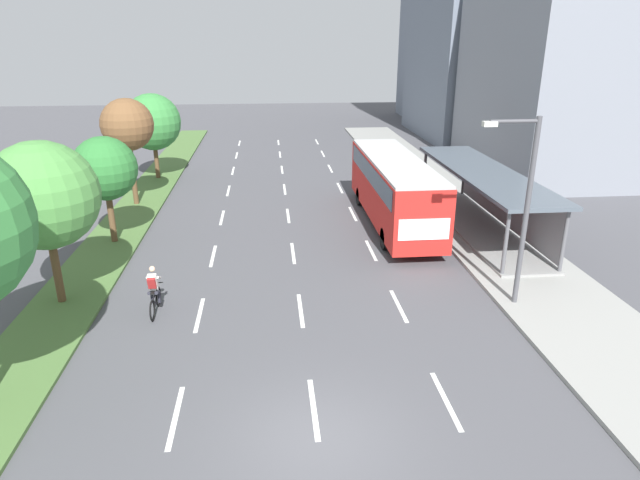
% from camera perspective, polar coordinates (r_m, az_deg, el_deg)
% --- Properties ---
extents(ground_plane, '(140.00, 140.00, 0.00)m').
position_cam_1_polar(ground_plane, '(13.85, -0.23, -20.08)').
color(ground_plane, '#4C4C51').
extents(median_strip, '(2.60, 52.00, 0.12)m').
position_cam_1_polar(median_strip, '(32.61, -18.29, 3.48)').
color(median_strip, '#4C7038').
rests_on(median_strip, ground).
extents(sidewalk_right, '(4.50, 52.00, 0.15)m').
position_cam_1_polar(sidewalk_right, '(33.36, 12.60, 4.43)').
color(sidewalk_right, gray).
rests_on(sidewalk_right, ground).
extents(lane_divider_left, '(0.14, 45.86, 0.01)m').
position_cam_1_polar(lane_divider_left, '(29.44, -10.17, 2.32)').
color(lane_divider_left, white).
rests_on(lane_divider_left, ground).
extents(lane_divider_center, '(0.14, 45.86, 0.01)m').
position_cam_1_polar(lane_divider_center, '(29.34, -3.34, 2.56)').
color(lane_divider_center, white).
rests_on(lane_divider_center, ground).
extents(lane_divider_right, '(0.14, 45.86, 0.01)m').
position_cam_1_polar(lane_divider_right, '(29.67, 3.43, 2.75)').
color(lane_divider_right, white).
rests_on(lane_divider_right, ground).
extents(bus_shelter, '(2.90, 12.34, 2.86)m').
position_cam_1_polar(bus_shelter, '(27.74, 17.00, 4.64)').
color(bus_shelter, gray).
rests_on(bus_shelter, sidewalk_right).
extents(bus, '(2.54, 11.29, 3.37)m').
position_cam_1_polar(bus, '(27.68, 7.70, 5.75)').
color(bus, red).
rests_on(bus, ground).
extents(cyclist, '(0.46, 1.82, 1.71)m').
position_cam_1_polar(cyclist, '(19.64, -16.91, -5.22)').
color(cyclist, black).
rests_on(cyclist, ground).
extents(median_tree_second, '(3.67, 3.67, 5.74)m').
position_cam_1_polar(median_tree_second, '(20.49, -26.89, 4.12)').
color(median_tree_second, brown).
rests_on(median_tree_second, median_strip).
extents(median_tree_third, '(2.83, 2.83, 4.83)m').
position_cam_1_polar(median_tree_third, '(26.13, -21.52, 6.91)').
color(median_tree_third, brown).
rests_on(median_tree_third, median_strip).
extents(median_tree_fourth, '(2.81, 2.81, 5.83)m').
position_cam_1_polar(median_tree_fourth, '(31.85, -19.45, 11.21)').
color(median_tree_fourth, brown).
rests_on(median_tree_fourth, median_strip).
extents(median_tree_fifth, '(3.63, 3.63, 5.50)m').
position_cam_1_polar(median_tree_fifth, '(37.83, -17.06, 11.66)').
color(median_tree_fifth, brown).
rests_on(median_tree_fifth, median_strip).
extents(streetlight, '(1.91, 0.24, 6.50)m').
position_cam_1_polar(streetlight, '(19.40, 20.38, 3.87)').
color(streetlight, '#4C4C51').
rests_on(streetlight, sidewalk_right).
extents(building_near_right, '(9.84, 13.98, 12.39)m').
position_cam_1_polar(building_near_right, '(41.99, 23.80, 14.96)').
color(building_near_right, gray).
rests_on(building_near_right, ground).
extents(building_far_right, '(11.31, 9.36, 18.98)m').
position_cam_1_polar(building_far_right, '(67.85, 14.18, 20.28)').
color(building_far_right, slate).
rests_on(building_far_right, ground).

